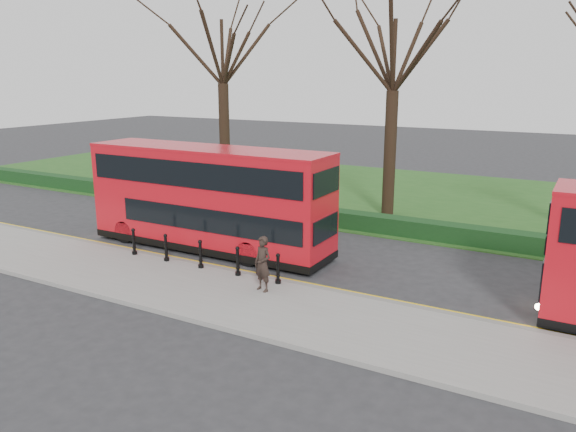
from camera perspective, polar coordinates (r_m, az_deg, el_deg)
The scene contains 12 objects.
ground at distance 21.19m, azimuth -4.23°, elevation -5.06°, with size 120.00×120.00×0.00m, color #28282B.
pavement at distance 18.90m, azimuth -9.26°, elevation -7.40°, with size 60.00×4.00×0.15m, color gray.
kerb at distance 20.39m, azimuth -5.78°, elevation -5.65°, with size 60.00×0.25×0.16m, color slate.
grass_verge at distance 34.27m, azimuth 9.66°, elevation 2.25°, with size 60.00×18.00×0.06m, color #214F1A.
hedge at distance 26.78m, azimuth 3.76°, elevation -0.08°, with size 60.00×0.90×0.80m, color black.
yellow_line_outer at distance 20.65m, azimuth -5.30°, elevation -5.59°, with size 60.00×0.10×0.01m, color yellow.
yellow_line_inner at distance 20.80m, azimuth -4.98°, elevation -5.43°, with size 60.00×0.10×0.01m, color yellow.
tree_left at distance 32.85m, azimuth -6.72°, elevation 16.89°, with size 7.57×7.57×11.82m.
tree_mid at distance 28.22m, azimuth 10.78°, elevation 16.49°, with size 7.25×7.25×11.33m.
bollard_row at distance 20.56m, azimuth -8.88°, elevation -3.89°, with size 6.63×0.15×1.00m.
bus_lead at distance 22.87m, azimuth -8.10°, elevation 1.73°, with size 10.48×2.41×4.17m.
pedestrian at distance 18.10m, azimuth -2.59°, elevation -4.88°, with size 0.66×0.43×1.82m, color black.
Camera 1 is at (11.08, -16.69, 6.93)m, focal length 35.00 mm.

